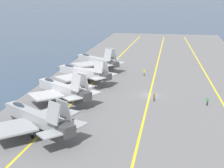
{
  "coord_description": "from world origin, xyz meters",
  "views": [
    {
      "loc": [
        -68.14,
        -4.23,
        21.29
      ],
      "look_at": [
        -1.78,
        7.61,
        2.9
      ],
      "focal_mm": 55.0,
      "sensor_mm": 36.0,
      "label": 1
    }
  ],
  "objects_px": {
    "parked_jet_second": "(62,89)",
    "crew_brown_vest": "(154,97)",
    "parked_jet_third": "(82,72)",
    "crew_green_vest": "(208,101)",
    "parked_jet_nearest": "(35,117)",
    "crew_yellow_vest": "(144,72)",
    "parked_jet_fourth": "(96,60)"
  },
  "relations": [
    {
      "from": "parked_jet_third",
      "to": "crew_green_vest",
      "type": "bearing_deg",
      "value": -113.2
    },
    {
      "from": "parked_jet_nearest",
      "to": "parked_jet_second",
      "type": "height_order",
      "value": "parked_jet_nearest"
    },
    {
      "from": "parked_jet_third",
      "to": "parked_jet_fourth",
      "type": "xyz_separation_m",
      "value": [
        13.87,
        -0.11,
        0.07
      ]
    },
    {
      "from": "crew_green_vest",
      "to": "parked_jet_second",
      "type": "bearing_deg",
      "value": 94.71
    },
    {
      "from": "crew_brown_vest",
      "to": "crew_yellow_vest",
      "type": "bearing_deg",
      "value": 10.3
    },
    {
      "from": "parked_jet_fourth",
      "to": "crew_brown_vest",
      "type": "relative_size",
      "value": 9.33
    },
    {
      "from": "parked_jet_third",
      "to": "parked_jet_fourth",
      "type": "bearing_deg",
      "value": -0.44
    },
    {
      "from": "crew_brown_vest",
      "to": "parked_jet_third",
      "type": "bearing_deg",
      "value": 57.96
    },
    {
      "from": "parked_jet_nearest",
      "to": "parked_jet_second",
      "type": "relative_size",
      "value": 1.06
    },
    {
      "from": "parked_jet_second",
      "to": "crew_brown_vest",
      "type": "xyz_separation_m",
      "value": [
        3.17,
        -17.69,
        -1.65
      ]
    },
    {
      "from": "parked_jet_third",
      "to": "crew_brown_vest",
      "type": "distance_m",
      "value": 20.45
    },
    {
      "from": "parked_jet_second",
      "to": "crew_brown_vest",
      "type": "distance_m",
      "value": 18.05
    },
    {
      "from": "parked_jet_second",
      "to": "crew_yellow_vest",
      "type": "relative_size",
      "value": 8.99
    },
    {
      "from": "parked_jet_nearest",
      "to": "crew_green_vest",
      "type": "bearing_deg",
      "value": -55.58
    },
    {
      "from": "crew_yellow_vest",
      "to": "parked_jet_third",
      "type": "bearing_deg",
      "value": 124.91
    },
    {
      "from": "crew_yellow_vest",
      "to": "parked_jet_second",
      "type": "bearing_deg",
      "value": 149.17
    },
    {
      "from": "parked_jet_second",
      "to": "crew_yellow_vest",
      "type": "distance_m",
      "value": 27.37
    },
    {
      "from": "parked_jet_nearest",
      "to": "parked_jet_third",
      "type": "bearing_deg",
      "value": 1.3
    },
    {
      "from": "parked_jet_second",
      "to": "parked_jet_fourth",
      "type": "bearing_deg",
      "value": -1.07
    },
    {
      "from": "parked_jet_nearest",
      "to": "parked_jet_third",
      "type": "relative_size",
      "value": 1.0
    },
    {
      "from": "parked_jet_second",
      "to": "crew_brown_vest",
      "type": "relative_size",
      "value": 9.12
    },
    {
      "from": "parked_jet_second",
      "to": "crew_brown_vest",
      "type": "height_order",
      "value": "parked_jet_second"
    },
    {
      "from": "crew_green_vest",
      "to": "parked_jet_fourth",
      "type": "bearing_deg",
      "value": 46.76
    },
    {
      "from": "parked_jet_nearest",
      "to": "crew_brown_vest",
      "type": "xyz_separation_m",
      "value": [
        19.12,
        -16.6,
        -1.78
      ]
    },
    {
      "from": "parked_jet_third",
      "to": "crew_green_vest",
      "type": "relative_size",
      "value": 9.48
    },
    {
      "from": "crew_brown_vest",
      "to": "crew_yellow_vest",
      "type": "distance_m",
      "value": 20.63
    },
    {
      "from": "parked_jet_nearest",
      "to": "crew_green_vest",
      "type": "relative_size",
      "value": 9.48
    },
    {
      "from": "parked_jet_nearest",
      "to": "crew_yellow_vest",
      "type": "xyz_separation_m",
      "value": [
        39.42,
        -12.91,
        -1.76
      ]
    },
    {
      "from": "parked_jet_fourth",
      "to": "crew_brown_vest",
      "type": "height_order",
      "value": "parked_jet_fourth"
    },
    {
      "from": "parked_jet_fourth",
      "to": "parked_jet_third",
      "type": "bearing_deg",
      "value": 179.56
    },
    {
      "from": "parked_jet_fourth",
      "to": "crew_green_vest",
      "type": "xyz_separation_m",
      "value": [
        -25.57,
        -27.19,
        -1.7
      ]
    },
    {
      "from": "parked_jet_third",
      "to": "crew_brown_vest",
      "type": "xyz_separation_m",
      "value": [
        -10.81,
        -17.28,
        -1.65
      ]
    }
  ]
}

